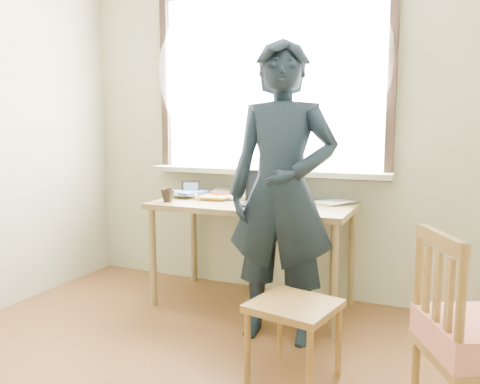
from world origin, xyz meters
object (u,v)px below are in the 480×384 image
at_px(side_chair, 476,339).
at_px(mug_white, 258,191).
at_px(person, 282,193).
at_px(laptop, 268,197).
at_px(mug_dark, 168,195).
at_px(work_chair, 294,315).
at_px(desk, 253,214).

bearing_deg(side_chair, mug_white, 137.28).
xyz_separation_m(mug_white, side_chair, (1.39, -1.28, -0.34)).
height_order(side_chair, person, person).
bearing_deg(mug_white, side_chair, -42.72).
bearing_deg(laptop, person, -58.82).
height_order(mug_dark, work_chair, mug_dark).
bearing_deg(desk, work_chair, -56.51).
relative_size(mug_white, person, 0.08).
distance_m(desk, mug_white, 0.24).
height_order(mug_white, person, person).
xyz_separation_m(desk, person, (0.35, -0.41, 0.21)).
bearing_deg(mug_dark, desk, 20.06).
bearing_deg(laptop, work_chair, -61.53).
distance_m(work_chair, person, 0.73).
bearing_deg(work_chair, side_chair, -16.35).
xyz_separation_m(mug_white, person, (0.39, -0.61, 0.08)).
xyz_separation_m(mug_dark, side_chair, (1.91, -0.88, -0.33)).
xyz_separation_m(desk, laptop, (0.12, -0.03, 0.13)).
bearing_deg(side_chair, mug_dark, 155.32).
bearing_deg(side_chair, work_chair, 163.65).
relative_size(desk, work_chair, 3.01).
relative_size(laptop, person, 0.21).
bearing_deg(mug_white, mug_dark, -142.23).
height_order(mug_white, mug_dark, mug_white).
distance_m(laptop, mug_white, 0.28).
distance_m(laptop, person, 0.45).
height_order(laptop, mug_dark, laptop).
xyz_separation_m(desk, mug_white, (-0.04, 0.20, 0.13)).
bearing_deg(work_chair, mug_dark, 150.09).
xyz_separation_m(mug_white, work_chair, (0.60, -1.05, -0.45)).
height_order(mug_dark, side_chair, side_chair).
relative_size(desk, mug_white, 10.05).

